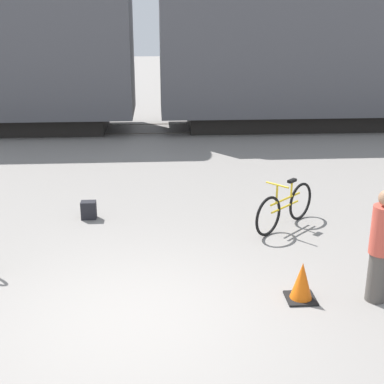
{
  "coord_description": "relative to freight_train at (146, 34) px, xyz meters",
  "views": [
    {
      "loc": [
        0.31,
        -6.01,
        3.76
      ],
      "look_at": [
        0.82,
        1.71,
        1.1
      ],
      "focal_mm": 50.0,
      "sensor_mm": 36.0,
      "label": 1
    }
  ],
  "objects": [
    {
      "name": "person_in_red",
      "position": [
        3.21,
        -11.21,
        -2.21
      ],
      "size": [
        0.31,
        0.31,
        1.58
      ],
      "rotation": [
        0.0,
        0.0,
        4.57
      ],
      "color": "#514C47",
      "rests_on": "ground_plane"
    },
    {
      "name": "backpack",
      "position": [
        -1.02,
        -7.94,
        -2.84
      ],
      "size": [
        0.28,
        0.2,
        0.34
      ],
      "color": "black",
      "rests_on": "ground_plane"
    },
    {
      "name": "rail_far",
      "position": [
        0.0,
        0.72,
        -3.0
      ],
      "size": [
        60.48,
        0.07,
        0.01
      ],
      "primitive_type": "cube",
      "color": "#4C4238",
      "rests_on": "ground_plane"
    },
    {
      "name": "freight_train",
      "position": [
        0.0,
        0.0,
        0.0
      ],
      "size": [
        48.48,
        2.91,
        5.68
      ],
      "color": "black",
      "rests_on": "ground_plane"
    },
    {
      "name": "rail_near",
      "position": [
        0.0,
        -0.72,
        -3.0
      ],
      "size": [
        60.48,
        0.07,
        0.01
      ],
      "primitive_type": "cube",
      "color": "#4C4238",
      "rests_on": "ground_plane"
    },
    {
      "name": "ground_plane",
      "position": [
        0.0,
        -11.44,
        -3.01
      ],
      "size": [
        80.0,
        80.0,
        0.0
      ],
      "primitive_type": "plane",
      "color": "gray"
    },
    {
      "name": "bicycle_yellow",
      "position": [
        2.56,
        -8.6,
        -2.63
      ],
      "size": [
        1.3,
        1.23,
        0.89
      ],
      "color": "black",
      "rests_on": "ground_plane"
    },
    {
      "name": "traffic_cone",
      "position": [
        2.21,
        -11.14,
        -2.75
      ],
      "size": [
        0.4,
        0.4,
        0.55
      ],
      "color": "black",
      "rests_on": "ground_plane"
    }
  ]
}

